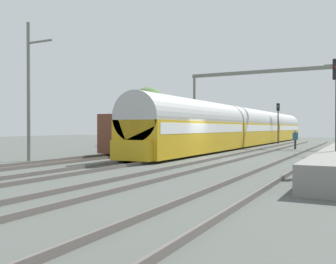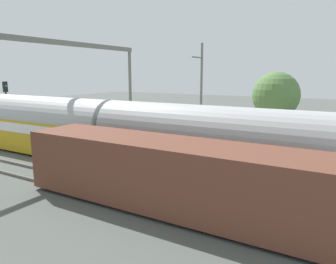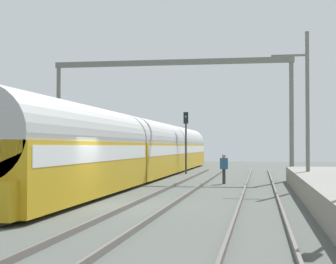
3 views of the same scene
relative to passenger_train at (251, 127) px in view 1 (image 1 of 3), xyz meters
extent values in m
plane|color=#515651|center=(1.91, -18.82, -1.97)|extent=(120.00, 120.00, 0.00)
cube|color=#625955|center=(-4.54, -18.82, -1.89)|extent=(0.08, 60.00, 0.16)
cube|color=#625955|center=(-3.10, -18.82, -1.89)|extent=(0.08, 60.00, 0.16)
cube|color=#625955|center=(-0.72, -18.82, -1.89)|extent=(0.08, 60.00, 0.16)
cube|color=#625955|center=(0.72, -18.82, -1.89)|extent=(0.08, 60.00, 0.16)
cube|color=#625955|center=(3.10, -18.82, -1.89)|extent=(0.08, 60.00, 0.16)
cube|color=#625955|center=(4.54, -18.82, -1.89)|extent=(0.08, 60.00, 0.16)
cube|color=#625955|center=(6.93, -18.82, -1.89)|extent=(0.08, 60.00, 0.16)
cube|color=#625955|center=(8.36, -18.82, -1.89)|extent=(0.08, 60.00, 0.16)
cube|color=gold|center=(0.00, -16.31, -0.71)|extent=(2.90, 16.00, 2.20)
cube|color=white|center=(0.00, -16.31, -0.08)|extent=(2.93, 15.36, 0.64)
cylinder|color=#AEAEAE|center=(0.00, -16.31, 0.59)|extent=(2.84, 16.00, 2.84)
cube|color=gold|center=(0.00, 0.04, -0.71)|extent=(2.90, 16.00, 2.20)
cube|color=white|center=(0.00, 0.04, -0.08)|extent=(2.93, 15.36, 0.64)
cylinder|color=#AEAEAE|center=(0.00, 0.04, 0.59)|extent=(2.84, 16.00, 2.84)
cube|color=gold|center=(0.00, 16.39, -0.71)|extent=(2.90, 16.00, 2.20)
cube|color=white|center=(0.00, 16.39, -0.08)|extent=(2.93, 15.36, 0.64)
cylinder|color=#AEAEAE|center=(0.00, 16.39, 0.59)|extent=(2.84, 16.00, 2.84)
cube|color=gold|center=(0.00, -24.56, -1.26)|extent=(2.40, 0.50, 1.10)
cube|color=brown|center=(-3.82, -14.21, -0.46)|extent=(2.80, 13.00, 2.70)
cube|color=black|center=(-3.82, -14.21, -1.76)|extent=(2.52, 11.96, 0.10)
cylinder|color=#313131|center=(5.60, -6.19, -1.55)|extent=(0.24, 0.24, 0.85)
cube|color=#285684|center=(5.60, -6.19, -0.80)|extent=(0.47, 0.40, 0.64)
sphere|color=tan|center=(5.60, -6.19, -0.36)|extent=(0.24, 0.24, 0.24)
cylinder|color=#2D2D33|center=(1.92, 5.04, 0.00)|extent=(0.14, 0.14, 3.95)
cube|color=black|center=(1.92, 5.04, 2.43)|extent=(0.36, 0.20, 0.90)
sphere|color=#19D133|center=(1.92, 4.92, 2.52)|extent=(0.16, 0.16, 0.16)
cylinder|color=slate|center=(-5.82, -2.40, 1.78)|extent=(0.28, 0.28, 7.50)
cube|color=slate|center=(1.91, -2.40, 5.71)|extent=(15.87, 0.24, 0.36)
cylinder|color=slate|center=(-6.22, -25.78, 2.03)|extent=(0.20, 0.20, 8.00)
cube|color=slate|center=(-5.32, -25.78, 4.83)|extent=(1.80, 0.10, 0.10)
cube|color=slate|center=(9.14, -9.56, 4.83)|extent=(1.80, 0.10, 0.10)
cylinder|color=#4C3826|center=(-10.97, -3.82, -0.71)|extent=(0.36, 0.36, 2.52)
sphere|color=#52773F|center=(-10.97, -3.82, 2.28)|extent=(4.61, 4.61, 4.61)
camera|label=1|loc=(10.99, -41.75, -0.05)|focal=40.84mm
camera|label=2|loc=(-14.52, -20.65, 3.58)|focal=33.76mm
camera|label=3|loc=(7.66, -38.65, 0.21)|focal=59.98mm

